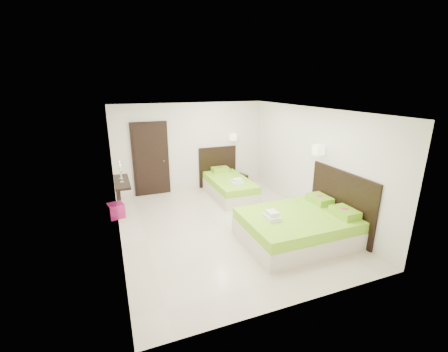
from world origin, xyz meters
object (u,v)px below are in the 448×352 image
object	(u,v)px
nightstand	(239,181)
bed_double	(301,225)
bed_single	(228,185)
ottoman	(116,211)

from	to	relation	value
nightstand	bed_double	bearing A→B (deg)	-107.22
bed_single	ottoman	bearing A→B (deg)	-172.30
bed_single	nightstand	world-z (taller)	bed_single
bed_double	nightstand	size ratio (longest dim) A/B	4.85
bed_single	ottoman	size ratio (longest dim) A/B	5.77
bed_double	bed_single	bearing A→B (deg)	97.63
bed_double	ottoman	size ratio (longest dim) A/B	6.32
nightstand	ottoman	size ratio (longest dim) A/B	1.30
bed_single	bed_double	world-z (taller)	bed_double
bed_double	ottoman	distance (m)	4.34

